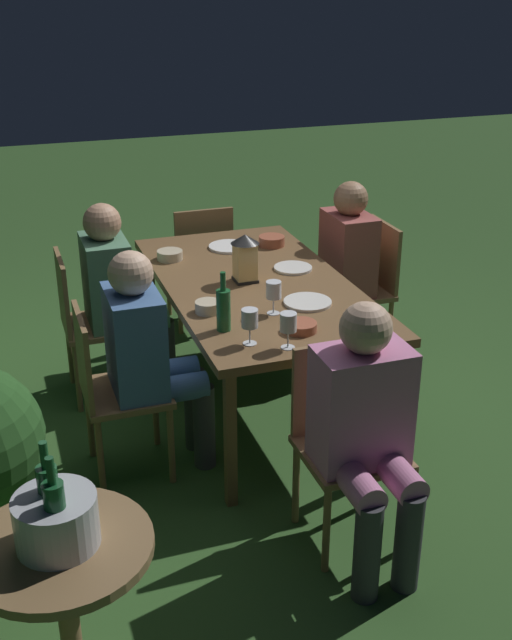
% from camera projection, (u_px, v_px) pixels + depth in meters
% --- Properties ---
extents(ground_plane, '(16.00, 16.00, 0.00)m').
position_uv_depth(ground_plane, '(256.00, 403.00, 4.61)').
color(ground_plane, '#2D5123').
extents(dining_table, '(1.86, 0.97, 0.75)m').
position_uv_depth(dining_table, '(256.00, 291.00, 4.32)').
color(dining_table, brown).
rests_on(dining_table, ground).
extents(chair_side_right_a, '(0.42, 0.40, 0.87)m').
position_uv_depth(chair_side_right_a, '(111.00, 386.00, 3.79)').
color(chair_side_right_a, brown).
rests_on(chair_side_right_a, ground).
extents(person_in_blue, '(0.38, 0.47, 1.15)m').
position_uv_depth(person_in_blue, '(149.00, 351.00, 3.78)').
color(person_in_blue, '#426699').
rests_on(person_in_blue, ground).
extents(chair_side_right_b, '(0.42, 0.40, 0.87)m').
position_uv_depth(chair_side_right_b, '(87.00, 319.00, 4.51)').
color(chair_side_right_b, brown).
rests_on(chair_side_right_b, ground).
extents(person_in_green, '(0.38, 0.47, 1.15)m').
position_uv_depth(person_in_green, '(119.00, 290.00, 4.50)').
color(person_in_green, '#4C7A5B').
rests_on(person_in_green, ground).
extents(chair_head_near, '(0.40, 0.42, 0.87)m').
position_uv_depth(chair_head_near, '(345.00, 434.00, 3.39)').
color(chair_head_near, brown).
rests_on(chair_head_near, ground).
extents(person_in_pink, '(0.48, 0.38, 1.15)m').
position_uv_depth(person_in_pink, '(367.00, 427.00, 3.16)').
color(person_in_pink, '#C675A3').
rests_on(person_in_pink, ground).
extents(chair_side_left_b, '(0.42, 0.40, 0.87)m').
position_uv_depth(chair_side_left_b, '(365.00, 283.00, 5.03)').
color(chair_side_left_b, brown).
rests_on(chair_side_left_b, ground).
extents(person_in_rust, '(0.38, 0.47, 1.15)m').
position_uv_depth(person_in_rust, '(338.00, 263.00, 4.91)').
color(person_in_rust, '#9E4C47').
rests_on(person_in_rust, ground).
extents(chair_head_far, '(0.40, 0.42, 0.87)m').
position_uv_depth(chair_head_far, '(201.00, 260.00, 5.42)').
color(chair_head_far, brown).
rests_on(chair_head_far, ground).
extents(lantern_centerpiece, '(0.15, 0.15, 0.27)m').
position_uv_depth(lantern_centerpiece, '(245.00, 255.00, 4.25)').
color(lantern_centerpiece, black).
rests_on(lantern_centerpiece, dining_table).
extents(green_bottle_on_table, '(0.07, 0.07, 0.29)m').
position_uv_depth(green_bottle_on_table, '(223.00, 309.00, 3.69)').
color(green_bottle_on_table, '#1E5B2D').
rests_on(green_bottle_on_table, dining_table).
extents(wine_glass_a, '(0.08, 0.08, 0.17)m').
position_uv_depth(wine_glass_a, '(274.00, 292.00, 3.86)').
color(wine_glass_a, silver).
rests_on(wine_glass_a, dining_table).
extents(wine_glass_b, '(0.08, 0.08, 0.17)m').
position_uv_depth(wine_glass_b, '(250.00, 320.00, 3.54)').
color(wine_glass_b, silver).
rests_on(wine_glass_b, dining_table).
extents(wine_glass_c, '(0.08, 0.08, 0.17)m').
position_uv_depth(wine_glass_c, '(288.00, 324.00, 3.51)').
color(wine_glass_c, silver).
rests_on(wine_glass_c, dining_table).
extents(plate_a, '(0.25, 0.25, 0.01)m').
position_uv_depth(plate_a, '(229.00, 247.00, 4.82)').
color(plate_a, white).
rests_on(plate_a, dining_table).
extents(plate_b, '(0.25, 0.25, 0.01)m').
position_uv_depth(plate_b, '(308.00, 302.00, 4.02)').
color(plate_b, silver).
rests_on(plate_b, dining_table).
extents(plate_c, '(0.22, 0.22, 0.01)m').
position_uv_depth(plate_c, '(293.00, 268.00, 4.48)').
color(plate_c, silver).
rests_on(plate_c, dining_table).
extents(bowl_olives, '(0.16, 0.16, 0.06)m').
position_uv_depth(bowl_olives, '(272.00, 241.00, 4.85)').
color(bowl_olives, '#9E5138').
rests_on(bowl_olives, dining_table).
extents(bowl_bread, '(0.15, 0.15, 0.04)m').
position_uv_depth(bowl_bread, '(301.00, 326.00, 3.71)').
color(bowl_bread, '#9E5138').
rests_on(bowl_bread, dining_table).
extents(bowl_salad, '(0.15, 0.15, 0.05)m').
position_uv_depth(bowl_salad, '(170.00, 255.00, 4.62)').
color(bowl_salad, '#BCAD8E').
rests_on(bowl_salad, dining_table).
extents(bowl_dip, '(0.13, 0.13, 0.06)m').
position_uv_depth(bowl_dip, '(208.00, 306.00, 3.91)').
color(bowl_dip, '#BCAD8E').
rests_on(bowl_dip, dining_table).
extents(side_table, '(0.59, 0.59, 0.68)m').
position_uv_depth(side_table, '(66.00, 598.00, 2.55)').
color(side_table, brown).
rests_on(side_table, ground).
extents(ice_bucket, '(0.26, 0.26, 0.34)m').
position_uv_depth(ice_bucket, '(56.00, 517.00, 2.42)').
color(ice_bucket, '#B2B7BF').
rests_on(ice_bucket, side_table).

